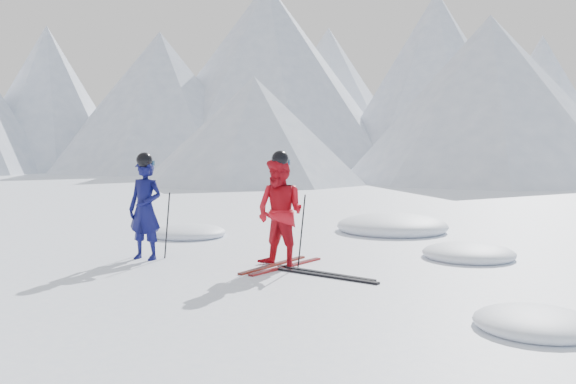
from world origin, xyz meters
The scene contains 12 objects.
ground centered at (0.00, 0.00, 0.00)m, with size 160.00×160.00×0.00m, color white.
skier_blue centered at (-3.39, -0.95, 0.83)m, with size 0.61×0.40×1.66m, color #0B0D46.
skier_red centered at (-1.15, -0.34, 0.85)m, with size 0.82×0.64×1.70m, color red.
pole_blue_left centered at (-3.69, -0.80, 0.55)m, with size 0.02×0.02×1.11m, color black.
pole_blue_right centered at (-3.14, -0.70, 0.55)m, with size 0.02×0.02×1.11m, color black.
pole_red_left centered at (-1.45, -0.09, 0.57)m, with size 0.02×0.02×1.13m, color black.
pole_red_right centered at (-0.85, -0.19, 0.57)m, with size 0.02×0.02×1.13m, color black.
ski_worn_left centered at (-1.27, -0.34, 0.01)m, with size 0.09×1.70×0.03m, color black.
ski_worn_right centered at (-1.03, -0.34, 0.01)m, with size 0.09×1.70×0.03m, color black.
ski_loose_a centered at (-0.29, -0.50, 0.01)m, with size 0.09×1.70×0.03m, color black.
ski_loose_b centered at (-0.19, -0.65, 0.01)m, with size 0.09×1.70×0.03m, color black.
snow_lumps centered at (-0.96, 3.00, 0.00)m, with size 8.69×7.95×0.54m.
Camera 1 is at (3.77, -8.33, 1.86)m, focal length 38.00 mm.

